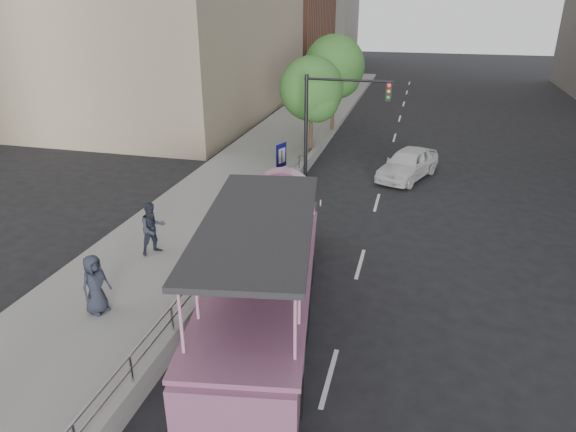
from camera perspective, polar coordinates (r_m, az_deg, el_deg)
name	(u,v)px	position (r m, az deg, el deg)	size (l,w,h in m)	color
ground	(307,325)	(14.91, 2.15, -11.99)	(160.00, 160.00, 0.00)	black
sidewalk	(236,187)	(24.91, -5.77, 3.27)	(5.50, 80.00, 0.30)	gray
kerb_wall	(228,264)	(17.07, -6.65, -5.33)	(0.24, 30.00, 0.36)	#969591
guardrail	(227,246)	(16.77, -6.76, -3.34)	(0.07, 22.00, 0.71)	#B6B6BB
duck_boat	(267,270)	(14.92, -2.39, -6.01)	(4.27, 10.91, 3.53)	black
car	(408,163)	(26.94, 13.19, 5.71)	(1.82, 4.52, 1.54)	silver
pedestrian_mid	(153,228)	(18.28, -14.80, -1.32)	(0.91, 0.71, 1.88)	#252A37
pedestrian_far	(95,284)	(15.44, -20.65, -7.10)	(0.87, 0.56, 1.77)	#252A37
parking_sign	(281,171)	(21.43, -0.74, 5.01)	(0.26, 0.66, 3.07)	black
traffic_signal	(330,111)	(25.30, 4.73, 11.51)	(4.20, 0.32, 5.20)	black
street_tree_near	(313,91)	(28.85, 2.78, 13.65)	(3.52, 3.52, 5.72)	#352218
street_tree_far	(335,69)	(34.58, 5.29, 15.99)	(3.97, 3.97, 6.45)	#352218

